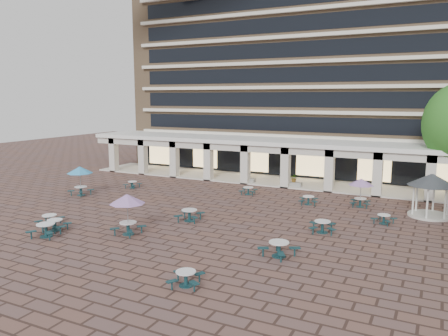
% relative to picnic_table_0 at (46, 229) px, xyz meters
% --- Properties ---
extents(ground, '(120.00, 120.00, 0.00)m').
position_rel_picnic_table_0_xyz_m(ground, '(6.50, 8.72, -0.50)').
color(ground, brown).
rests_on(ground, ground).
extents(apartment_building, '(40.00, 15.50, 25.20)m').
position_rel_picnic_table_0_xyz_m(apartment_building, '(6.50, 34.19, 12.10)').
color(apartment_building, '#8B6D4F').
rests_on(apartment_building, ground).
extents(retail_arcade, '(42.00, 6.60, 4.40)m').
position_rel_picnic_table_0_xyz_m(retail_arcade, '(6.50, 23.52, 2.50)').
color(retail_arcade, white).
rests_on(retail_arcade, ground).
extents(picnic_table_0, '(2.21, 2.21, 0.84)m').
position_rel_picnic_table_0_xyz_m(picnic_table_0, '(0.00, 0.00, 0.00)').
color(picnic_table_0, '#14383D').
rests_on(picnic_table_0, ground).
extents(picnic_table_1, '(1.96, 1.96, 0.72)m').
position_rel_picnic_table_0_xyz_m(picnic_table_1, '(-1.80, 1.91, -0.07)').
color(picnic_table_1, '#14383D').
rests_on(picnic_table_1, ground).
extents(picnic_table_2, '(1.89, 1.89, 0.72)m').
position_rel_picnic_table_0_xyz_m(picnic_table_2, '(11.65, -2.28, -0.08)').
color(picnic_table_2, '#14383D').
rests_on(picnic_table_2, ground).
extents(picnic_table_3, '(2.24, 2.24, 0.84)m').
position_rel_picnic_table_0_xyz_m(picnic_table_3, '(14.25, 3.24, 0.00)').
color(picnic_table_3, '#14383D').
rests_on(picnic_table_3, ground).
extents(picnic_table_4, '(2.24, 2.24, 2.59)m').
position_rel_picnic_table_0_xyz_m(picnic_table_4, '(-6.62, 9.75, 1.70)').
color(picnic_table_4, '#14383D').
rests_on(picnic_table_4, ground).
extents(picnic_table_5, '(1.66, 1.66, 0.74)m').
position_rel_picnic_table_0_xyz_m(picnic_table_5, '(-0.51, 1.18, -0.06)').
color(picnic_table_5, '#14383D').
rests_on(picnic_table_5, ground).
extents(picnic_table_6, '(2.26, 2.26, 2.61)m').
position_rel_picnic_table_0_xyz_m(picnic_table_6, '(4.33, 2.67, 1.72)').
color(picnic_table_6, '#14383D').
rests_on(picnic_table_6, ground).
extents(picnic_table_7, '(1.72, 1.72, 0.65)m').
position_rel_picnic_table_0_xyz_m(picnic_table_7, '(18.65, 12.44, -0.11)').
color(picnic_table_7, '#14383D').
rests_on(picnic_table_7, ground).
extents(picnic_table_8, '(1.50, 1.50, 0.65)m').
position_rel_picnic_table_0_xyz_m(picnic_table_8, '(-4.53, 14.36, -0.12)').
color(picnic_table_8, '#14383D').
rests_on(picnic_table_8, ground).
extents(picnic_table_9, '(2.06, 2.06, 0.83)m').
position_rel_picnic_table_0_xyz_m(picnic_table_9, '(6.25, 7.05, -0.01)').
color(picnic_table_9, '#14383D').
rests_on(picnic_table_9, ground).
extents(picnic_table_10, '(2.00, 2.00, 0.78)m').
position_rel_picnic_table_0_xyz_m(picnic_table_10, '(15.34, 8.56, -0.04)').
color(picnic_table_10, '#14383D').
rests_on(picnic_table_10, ground).
extents(picnic_table_11, '(1.98, 1.98, 2.29)m').
position_rel_picnic_table_0_xyz_m(picnic_table_11, '(16.40, 16.56, 1.44)').
color(picnic_table_11, '#14383D').
rests_on(picnic_table_11, ground).
extents(picnic_table_12, '(1.69, 1.69, 0.68)m').
position_rel_picnic_table_0_xyz_m(picnic_table_12, '(6.62, 16.71, -0.10)').
color(picnic_table_12, '#14383D').
rests_on(picnic_table_12, ground).
extents(picnic_table_13, '(1.80, 1.80, 0.70)m').
position_rel_picnic_table_0_xyz_m(picnic_table_13, '(12.48, 15.48, -0.09)').
color(picnic_table_13, '#14383D').
rests_on(picnic_table_13, ground).
extents(gazebo, '(3.40, 3.40, 3.16)m').
position_rel_picnic_table_0_xyz_m(gazebo, '(21.44, 15.93, 1.88)').
color(gazebo, beige).
rests_on(gazebo, ground).
extents(planter_left, '(1.50, 0.65, 1.32)m').
position_rel_picnic_table_0_xyz_m(planter_left, '(4.45, 21.62, 0.05)').
color(planter_left, gray).
rests_on(planter_left, ground).
extents(planter_right, '(1.50, 0.66, 1.33)m').
position_rel_picnic_table_0_xyz_m(planter_right, '(9.34, 21.62, 0.06)').
color(planter_right, gray).
rests_on(planter_right, ground).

